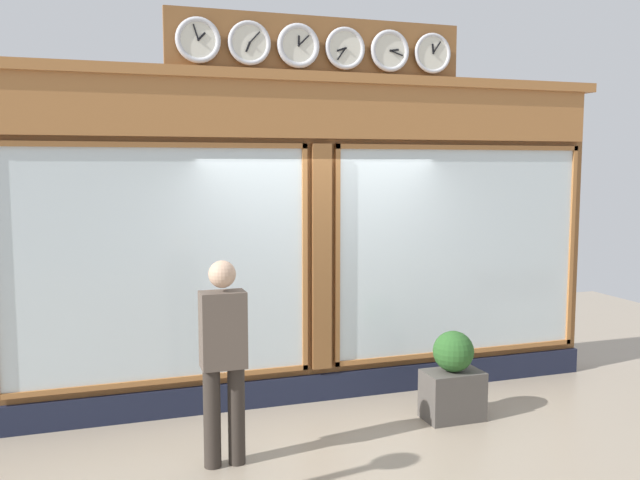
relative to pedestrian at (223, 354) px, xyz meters
The scene contains 4 objects.
shop_facade 2.02m from the pedestrian, 132.09° to the right, with size 6.50×0.42×3.90m.
pedestrian is the anchor object (origin of this frame).
planter_box 2.40m from the pedestrian, behind, with size 0.56×0.36×0.47m, color #4C4742.
planter_shrub 2.31m from the pedestrian, behind, with size 0.39×0.39×0.39m, color #285623.
Camera 1 is at (2.25, 6.66, 2.45)m, focal length 38.97 mm.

